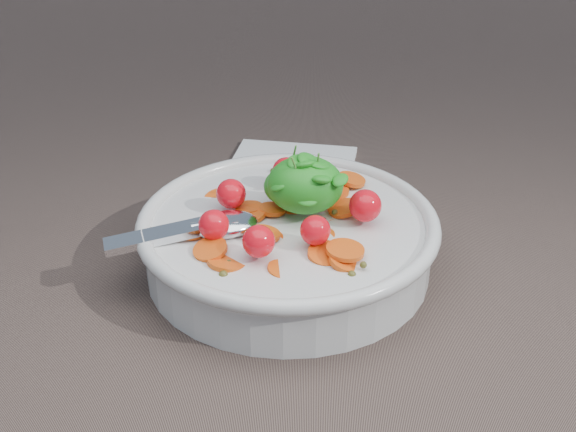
{
  "coord_description": "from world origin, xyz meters",
  "views": [
    {
      "loc": [
        0.02,
        -0.53,
        0.36
      ],
      "look_at": [
        0.0,
        0.02,
        0.05
      ],
      "focal_mm": 45.0,
      "sensor_mm": 36.0,
      "label": 1
    }
  ],
  "objects": [
    {
      "name": "bowl",
      "position": [
        0.0,
        0.02,
        0.03
      ],
      "size": [
        0.29,
        0.27,
        0.11
      ],
      "color": "silver",
      "rests_on": "ground"
    },
    {
      "name": "ground",
      "position": [
        0.0,
        0.0,
        0.0
      ],
      "size": [
        6.0,
        6.0,
        0.0
      ],
      "primitive_type": "plane",
      "color": "brown",
      "rests_on": "ground"
    },
    {
      "name": "napkin",
      "position": [
        -0.0,
        0.23,
        0.0
      ],
      "size": [
        0.16,
        0.14,
        0.01
      ],
      "primitive_type": "cube",
      "rotation": [
        0.0,
        0.0,
        -0.14
      ],
      "color": "white",
      "rests_on": "ground"
    }
  ]
}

